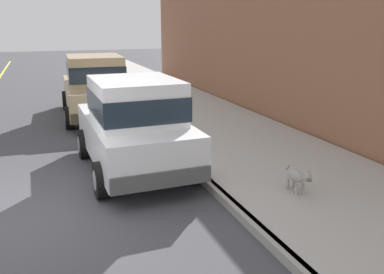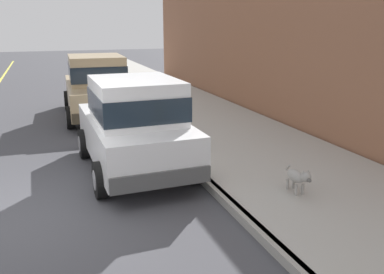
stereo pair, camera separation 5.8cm
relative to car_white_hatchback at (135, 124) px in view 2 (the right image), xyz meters
name	(u,v)px [view 2 (the right image)]	position (x,y,z in m)	size (l,w,h in m)	color
ground_plane	(18,222)	(-2.16, -1.56, -0.98)	(80.00, 80.00, 0.00)	#424247
curb	(214,189)	(1.04, -1.56, -0.91)	(0.16, 64.00, 0.14)	gray
sidewalk	(301,176)	(2.84, -1.56, -0.91)	(3.60, 64.00, 0.14)	#A8A59E
car_white_hatchback	(135,124)	(0.00, 0.00, 0.00)	(2.01, 3.83, 1.88)	white
car_tan_sedan	(97,86)	(-0.06, 5.31, 0.01)	(2.14, 4.66, 1.92)	tan
dog_grey	(298,177)	(2.22, -2.33, -0.55)	(0.22, 0.76, 0.49)	#999691
building_facade	(256,49)	(4.94, 4.25, 1.10)	(0.50, 20.00, 4.15)	#8C5B42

